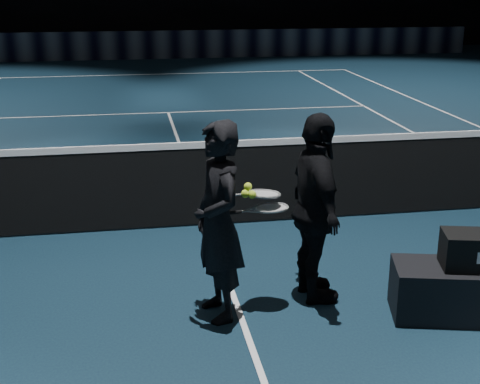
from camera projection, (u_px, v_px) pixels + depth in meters
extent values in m
plane|color=black|center=(208.00, 225.00, 7.40)|extent=(36.00, 36.00, 0.00)
cube|color=black|center=(207.00, 186.00, 7.26)|extent=(12.80, 0.02, 0.86)
cube|color=white|center=(207.00, 145.00, 7.11)|extent=(12.80, 0.03, 0.07)
cube|color=black|center=(149.00, 45.00, 21.78)|extent=(22.00, 0.15, 0.90)
imported|color=black|center=(218.00, 222.00, 5.20)|extent=(0.51, 0.66, 1.61)
imported|color=black|center=(316.00, 209.00, 5.49)|extent=(0.42, 0.96, 1.61)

